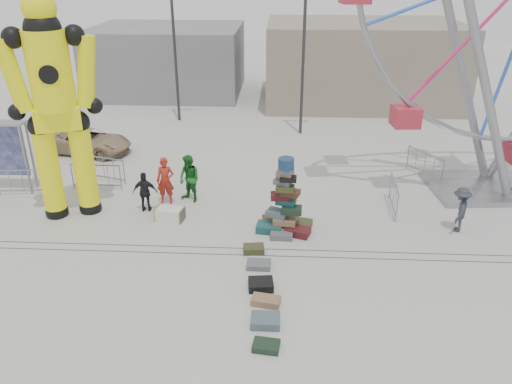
# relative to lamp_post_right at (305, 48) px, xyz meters

# --- Properties ---
(ground) EXTENTS (90.00, 90.00, 0.00)m
(ground) POSITION_rel_lamp_post_right_xyz_m (-3.09, -13.00, -4.48)
(ground) COLOR #9E9E99
(ground) RESTS_ON ground
(track_line_near) EXTENTS (40.00, 0.04, 0.01)m
(track_line_near) POSITION_rel_lamp_post_right_xyz_m (-3.09, -12.40, -4.48)
(track_line_near) COLOR #47443F
(track_line_near) RESTS_ON ground
(track_line_far) EXTENTS (40.00, 0.04, 0.01)m
(track_line_far) POSITION_rel_lamp_post_right_xyz_m (-3.09, -12.00, -4.48)
(track_line_far) COLOR #47443F
(track_line_far) RESTS_ON ground
(building_right) EXTENTS (12.00, 8.00, 5.00)m
(building_right) POSITION_rel_lamp_post_right_xyz_m (3.91, 7.00, -1.98)
(building_right) COLOR gray
(building_right) RESTS_ON ground
(building_left) EXTENTS (10.00, 8.00, 4.40)m
(building_left) POSITION_rel_lamp_post_right_xyz_m (-9.09, 9.00, -2.28)
(building_left) COLOR gray
(building_left) RESTS_ON ground
(lamp_post_right) EXTENTS (1.41, 0.25, 8.00)m
(lamp_post_right) POSITION_rel_lamp_post_right_xyz_m (0.00, 0.00, 0.00)
(lamp_post_right) COLOR #2D2D30
(lamp_post_right) RESTS_ON ground
(lamp_post_left) EXTENTS (1.41, 0.25, 8.00)m
(lamp_post_left) POSITION_rel_lamp_post_right_xyz_m (-7.00, 2.00, 0.00)
(lamp_post_left) COLOR #2D2D30
(lamp_post_left) RESTS_ON ground
(suitcase_tower) EXTENTS (2.00, 1.69, 2.70)m
(suitcase_tower) POSITION_rel_lamp_post_right_xyz_m (-0.94, -10.70, -3.73)
(suitcase_tower) COLOR #1B4F51
(suitcase_tower) RESTS_ON ground
(crash_test_dummy) EXTENTS (3.13, 1.64, 7.99)m
(crash_test_dummy) POSITION_rel_lamp_post_right_xyz_m (-8.74, -9.84, -0.27)
(crash_test_dummy) COLOR black
(crash_test_dummy) RESTS_ON ground
(steamer_trunk) EXTENTS (1.08, 0.74, 0.46)m
(steamer_trunk) POSITION_rel_lamp_post_right_xyz_m (-5.07, -10.18, -4.25)
(steamer_trunk) COLOR silver
(steamer_trunk) RESTS_ON ground
(row_case_0) EXTENTS (0.72, 0.53, 0.22)m
(row_case_0) POSITION_rel_lamp_post_right_xyz_m (-1.92, -12.19, -4.37)
(row_case_0) COLOR #3D4120
(row_case_0) RESTS_ON ground
(row_case_1) EXTENTS (0.75, 0.53, 0.17)m
(row_case_1) POSITION_rel_lamp_post_right_xyz_m (-1.72, -13.05, -4.40)
(row_case_1) COLOR slate
(row_case_1) RESTS_ON ground
(row_case_2) EXTENTS (0.77, 0.66, 0.24)m
(row_case_2) POSITION_rel_lamp_post_right_xyz_m (-1.60, -14.13, -4.36)
(row_case_2) COLOR black
(row_case_2) RESTS_ON ground
(row_case_3) EXTENTS (0.85, 0.56, 0.21)m
(row_case_3) POSITION_rel_lamp_post_right_xyz_m (-1.43, -14.84, -4.38)
(row_case_3) COLOR #956C4B
(row_case_3) RESTS_ON ground
(row_case_4) EXTENTS (0.76, 0.57, 0.23)m
(row_case_4) POSITION_rel_lamp_post_right_xyz_m (-1.41, -15.68, -4.37)
(row_case_4) COLOR #4B636C
(row_case_4) RESTS_ON ground
(row_case_5) EXTENTS (0.70, 0.53, 0.17)m
(row_case_5) POSITION_rel_lamp_post_right_xyz_m (-1.36, -16.57, -4.40)
(row_case_5) COLOR #1B301F
(row_case_5) RESTS_ON ground
(barricade_dummy_a) EXTENTS (2.00, 0.29, 1.10)m
(barricade_dummy_a) POSITION_rel_lamp_post_right_xyz_m (-11.35, -8.35, -3.93)
(barricade_dummy_a) COLOR gray
(barricade_dummy_a) RESTS_ON ground
(barricade_dummy_b) EXTENTS (2.00, 0.11, 1.10)m
(barricade_dummy_b) POSITION_rel_lamp_post_right_xyz_m (-8.60, -7.68, -3.93)
(barricade_dummy_b) COLOR gray
(barricade_dummy_b) RESTS_ON ground
(barricade_dummy_c) EXTENTS (1.95, 0.67, 1.10)m
(barricade_dummy_c) POSITION_rel_lamp_post_right_xyz_m (-8.57, -6.85, -3.93)
(barricade_dummy_c) COLOR gray
(barricade_dummy_c) RESTS_ON ground
(barricade_wheel_front) EXTENTS (0.24, 2.00, 1.10)m
(barricade_wheel_front) POSITION_rel_lamp_post_right_xyz_m (3.12, -8.89, -3.93)
(barricade_wheel_front) COLOR gray
(barricade_wheel_front) RESTS_ON ground
(barricade_wheel_back) EXTENTS (1.13, 1.76, 1.10)m
(barricade_wheel_back) POSITION_rel_lamp_post_right_xyz_m (5.08, -5.61, -3.93)
(barricade_wheel_back) COLOR gray
(barricade_wheel_back) RESTS_ON ground
(pedestrian_red) EXTENTS (0.69, 0.47, 1.85)m
(pedestrian_red) POSITION_rel_lamp_post_right_xyz_m (-5.48, -8.80, -3.56)
(pedestrian_red) COLOR #A62317
(pedestrian_red) RESTS_ON ground
(pedestrian_green) EXTENTS (1.15, 1.10, 1.86)m
(pedestrian_green) POSITION_rel_lamp_post_right_xyz_m (-4.60, -8.58, -3.55)
(pedestrian_green) COLOR #175F1C
(pedestrian_green) RESTS_ON ground
(pedestrian_black) EXTENTS (0.93, 0.44, 1.54)m
(pedestrian_black) POSITION_rel_lamp_post_right_xyz_m (-6.10, -9.50, -3.71)
(pedestrian_black) COLOR black
(pedestrian_black) RESTS_ON ground
(pedestrian_grey) EXTENTS (0.98, 1.20, 1.62)m
(pedestrian_grey) POSITION_rel_lamp_post_right_xyz_m (5.06, -10.40, -3.67)
(pedestrian_grey) COLOR #292B36
(pedestrian_grey) RESTS_ON ground
(parked_suv) EXTENTS (4.49, 2.75, 1.16)m
(parked_suv) POSITION_rel_lamp_post_right_xyz_m (-10.46, -3.56, -3.90)
(parked_suv) COLOR #A08667
(parked_suv) RESTS_ON ground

